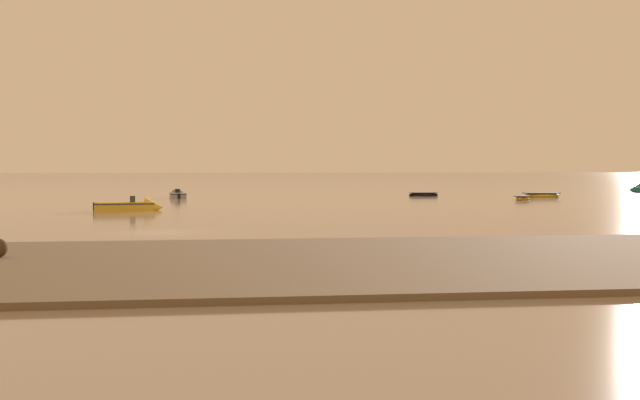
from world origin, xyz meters
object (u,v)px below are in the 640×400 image
Objects in this scene: rowboat_moored_0 at (541,195)px; rowboat_moored_2 at (424,195)px; motorboat_moored_2 at (134,207)px; rowboat_moored_1 at (523,198)px; motorboat_moored_1 at (177,196)px.

rowboat_moored_2 is at bearing 151.34° from rowboat_moored_0.
motorboat_moored_2 reaches higher than rowboat_moored_0.
rowboat_moored_0 is 52.14m from motorboat_moored_2.
rowboat_moored_1 is at bearing -130.38° from rowboat_moored_0.
motorboat_moored_1 is 30.07m from rowboat_moored_2.
motorboat_moored_1 is at bearing 6.60° from rowboat_moored_2.
rowboat_moored_1 is 15.02m from rowboat_moored_2.
rowboat_moored_2 is at bearing -117.76° from rowboat_moored_1.
rowboat_moored_2 is (-12.89, 5.79, -0.04)m from rowboat_moored_0.
motorboat_moored_1 reaches higher than rowboat_moored_0.
motorboat_moored_1 reaches higher than rowboat_moored_1.
rowboat_moored_1 is at bearing -110.50° from motorboat_moored_1.
motorboat_moored_2 is at bearing 169.28° from motorboat_moored_1.
motorboat_moored_1 is at bearing -74.99° from rowboat_moored_1.
rowboat_moored_1 reaches higher than rowboat_moored_2.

